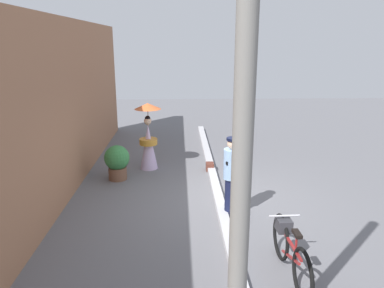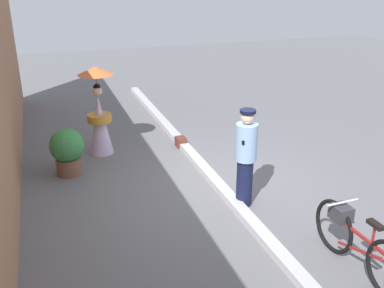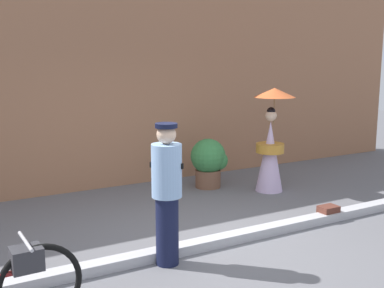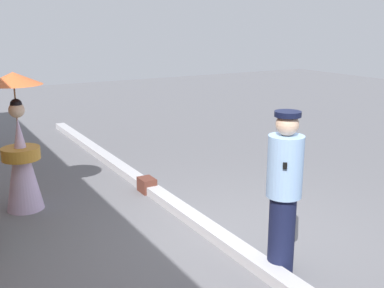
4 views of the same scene
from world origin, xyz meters
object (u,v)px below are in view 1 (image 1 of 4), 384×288
at_px(person_officer, 232,175).
at_px(potted_plant_by_door, 118,161).
at_px(backpack_on_pavement, 210,167).
at_px(person_with_parasol, 148,138).
at_px(utility_pole, 242,163).
at_px(bicycle_near_officer, 290,249).

height_order(person_officer, potted_plant_by_door, person_officer).
height_order(person_officer, backpack_on_pavement, person_officer).
distance_m(person_officer, potted_plant_by_door, 3.38).
bearing_deg(potted_plant_by_door, person_with_parasol, -41.65).
xyz_separation_m(potted_plant_by_door, utility_pole, (-5.96, -2.10, 1.91)).
distance_m(bicycle_near_officer, person_with_parasol, 5.54).
bearing_deg(bicycle_near_officer, person_with_parasol, 26.59).
bearing_deg(person_with_parasol, person_officer, -147.69).
relative_size(potted_plant_by_door, utility_pole, 0.19).
height_order(person_officer, utility_pole, utility_pole).
bearing_deg(person_officer, utility_pole, 172.69).
distance_m(person_with_parasol, potted_plant_by_door, 1.15).
xyz_separation_m(bicycle_near_officer, person_officer, (1.98, 0.60, 0.44)).
height_order(backpack_on_pavement, utility_pole, utility_pole).
distance_m(person_officer, utility_pole, 4.15).
height_order(bicycle_near_officer, person_officer, person_officer).
height_order(person_with_parasol, potted_plant_by_door, person_with_parasol).
xyz_separation_m(person_officer, backpack_on_pavement, (2.71, 0.20, -0.75)).
distance_m(person_with_parasol, backpack_on_pavement, 1.85).
bearing_deg(person_with_parasol, backpack_on_pavement, -98.45).
bearing_deg(potted_plant_by_door, bicycle_near_officer, -142.24).
distance_m(bicycle_near_officer, backpack_on_pavement, 4.76).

